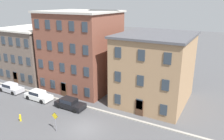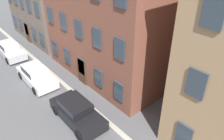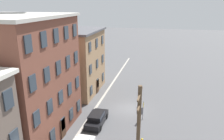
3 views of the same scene
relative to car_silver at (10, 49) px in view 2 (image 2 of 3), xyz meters
The scene contains 3 objects.
car_silver is the anchor object (origin of this frame).
car_white 6.39m from the car_silver, ahead, with size 4.40×1.92×1.43m.
car_black 12.42m from the car_silver, ahead, with size 4.40×1.92×1.43m.
Camera 2 is at (5.05, -2.11, 10.46)m, focal length 35.00 mm.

